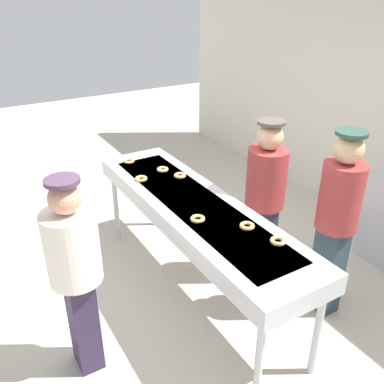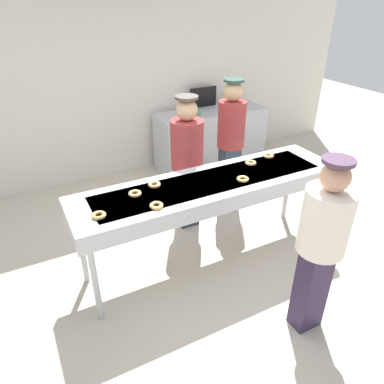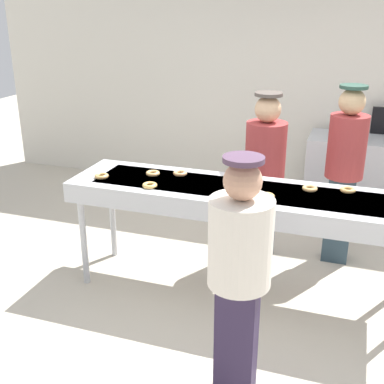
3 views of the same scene
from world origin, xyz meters
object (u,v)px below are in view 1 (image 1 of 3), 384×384
(glazed_donut_1, at_px, (247,226))
(glazed_donut_6, at_px, (141,179))
(glazed_donut_2, at_px, (198,219))
(glazed_donut_5, at_px, (163,169))
(fryer_conveyor, at_px, (194,211))
(glazed_donut_3, at_px, (278,241))
(glazed_donut_4, at_px, (129,161))
(customer_waiting, at_px, (75,267))
(glazed_donut_0, at_px, (180,176))
(worker_baker, at_px, (265,191))
(worker_assistant, at_px, (337,215))

(glazed_donut_1, relative_size, glazed_donut_6, 1.00)
(glazed_donut_2, bearing_deg, glazed_donut_5, 168.26)
(fryer_conveyor, distance_m, glazed_donut_3, 0.88)
(glazed_donut_2, relative_size, glazed_donut_4, 1.00)
(customer_waiting, bearing_deg, fryer_conveyor, 93.49)
(fryer_conveyor, distance_m, glazed_donut_0, 0.56)
(worker_baker, xyz_separation_m, worker_assistant, (0.70, 0.17, 0.03))
(fryer_conveyor, height_order, customer_waiting, customer_waiting)
(glazed_donut_4, height_order, customer_waiting, customer_waiting)
(glazed_donut_4, xyz_separation_m, worker_baker, (1.23, 0.84, -0.04))
(fryer_conveyor, height_order, glazed_donut_6, glazed_donut_6)
(worker_baker, bearing_deg, fryer_conveyor, 82.97)
(glazed_donut_3, xyz_separation_m, customer_waiting, (-0.54, -1.35, -0.06))
(glazed_donut_1, xyz_separation_m, glazed_donut_5, (-1.32, -0.06, 0.00))
(glazed_donut_2, height_order, glazed_donut_6, same)
(glazed_donut_1, height_order, worker_assistant, worker_assistant)
(glazed_donut_5, bearing_deg, glazed_donut_4, -151.91)
(glazed_donut_3, bearing_deg, worker_assistant, 94.40)
(fryer_conveyor, xyz_separation_m, worker_baker, (0.10, 0.71, 0.06))
(glazed_donut_4, bearing_deg, worker_assistant, 27.66)
(glazed_donut_2, distance_m, customer_waiting, 1.02)
(glazed_donut_0, relative_size, glazed_donut_2, 1.00)
(glazed_donut_0, bearing_deg, glazed_donut_2, -19.87)
(glazed_donut_6, bearing_deg, glazed_donut_3, 15.02)
(glazed_donut_5, bearing_deg, customer_waiting, -49.16)
(glazed_donut_3, xyz_separation_m, worker_baker, (-0.75, 0.51, -0.04))
(fryer_conveyor, relative_size, worker_baker, 1.70)
(glazed_donut_0, bearing_deg, worker_baker, 41.70)
(glazed_donut_6, bearing_deg, fryer_conveyor, 17.27)
(glazed_donut_6, height_order, customer_waiting, customer_waiting)
(glazed_donut_1, relative_size, worker_baker, 0.07)
(glazed_donut_2, xyz_separation_m, worker_baker, (-0.18, 0.85, -0.04))
(fryer_conveyor, bearing_deg, customer_waiting, -74.94)
(worker_baker, relative_size, worker_assistant, 0.96)
(glazed_donut_4, height_order, glazed_donut_6, same)
(worker_assistant, bearing_deg, glazed_donut_4, 35.64)
(glazed_donut_5, distance_m, worker_baker, 1.06)
(glazed_donut_3, relative_size, glazed_donut_6, 1.00)
(glazed_donut_1, xyz_separation_m, worker_baker, (-0.47, 0.58, -0.04))
(fryer_conveyor, height_order, glazed_donut_1, glazed_donut_1)
(glazed_donut_4, xyz_separation_m, worker_assistant, (1.93, 1.01, -0.01))
(fryer_conveyor, relative_size, glazed_donut_6, 22.96)
(worker_assistant, relative_size, customer_waiting, 1.06)
(glazed_donut_0, relative_size, worker_baker, 0.07)
(fryer_conveyor, bearing_deg, glazed_donut_1, 13.53)
(glazed_donut_2, bearing_deg, glazed_donut_3, 30.37)
(glazed_donut_4, bearing_deg, glazed_donut_5, 28.09)
(glazed_donut_0, relative_size, worker_assistant, 0.07)
(worker_baker, bearing_deg, glazed_donut_3, 146.50)
(glazed_donut_5, height_order, worker_assistant, worker_assistant)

